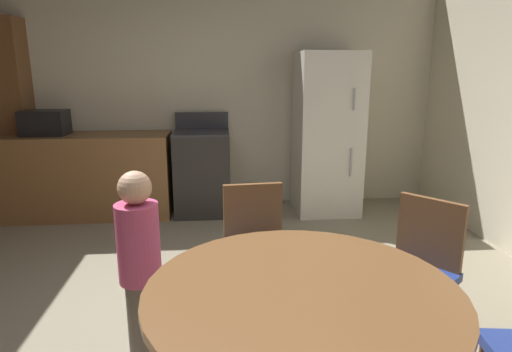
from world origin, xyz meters
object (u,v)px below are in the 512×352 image
chair_northeast (418,265)px  chair_north (256,245)px  refrigerator (327,134)px  oven_range (202,172)px  dining_table (301,323)px  person_child (140,266)px  microwave (45,123)px

chair_northeast → chair_north: bearing=-62.5°
refrigerator → chair_northeast: 2.53m
oven_range → dining_table: oven_range is taller
chair_north → person_child: 0.77m
refrigerator → microwave: (-3.01, 0.05, 0.15)m
dining_table → person_child: person_child is taller
refrigerator → chair_northeast: size_ratio=2.02×
microwave → person_child: bearing=-61.7°
oven_range → chair_northeast: 2.87m
chair_north → chair_northeast: bearing=62.5°
refrigerator → dining_table: 3.30m
person_child → refrigerator: bearing=98.1°
refrigerator → chair_northeast: bearing=-91.8°
microwave → chair_northeast: 3.92m
dining_table → chair_northeast: 1.05m
microwave → chair_northeast: (2.93, -2.55, -0.53)m
chair_northeast → refrigerator: bearing=-131.8°
dining_table → person_child: size_ratio=1.13×
microwave → oven_range: bearing=0.1°
chair_northeast → person_child: 1.54m
person_child → microwave: bearing=158.7°
microwave → person_child: size_ratio=0.40×
oven_range → microwave: 1.72m
oven_range → refrigerator: size_ratio=0.62×
dining_table → chair_north: bearing=95.0°
chair_northeast → person_child: (-1.53, -0.05, 0.08)m
microwave → chair_north: (2.04, -2.18, -0.53)m
chair_northeast → microwave: bearing=-81.0°
refrigerator → person_child: refrigerator is taller
oven_range → person_child: (-0.23, -2.60, 0.11)m
microwave → person_child: (1.40, -2.60, -0.45)m
refrigerator → chair_north: refrigerator is taller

